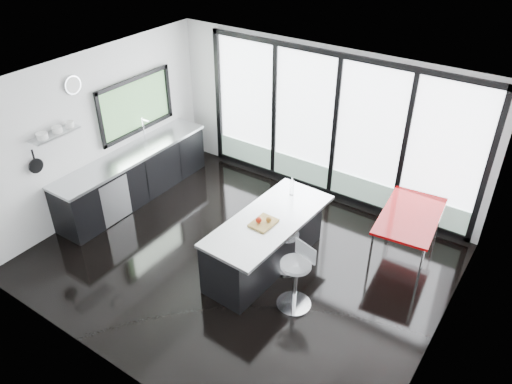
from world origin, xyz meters
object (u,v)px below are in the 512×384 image
Objects in this scene: bar_stool_far at (286,251)px; red_table at (406,235)px; island at (265,241)px; bar_stool_near at (295,284)px.

bar_stool_far is 0.46× the size of red_table.
island is 2.22m from red_table.
island is 2.88× the size of bar_stool_near.
bar_stool_near is 0.79m from bar_stool_far.
island is 1.54× the size of red_table.
red_table is at bearing 82.27° from bar_stool_near.
bar_stool_near is 2.12m from red_table.
bar_stool_near and red_table have the same top height.
bar_stool_far is (0.31, 0.11, -0.12)m from island.
red_table is (0.88, 1.93, -0.00)m from bar_stool_near.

